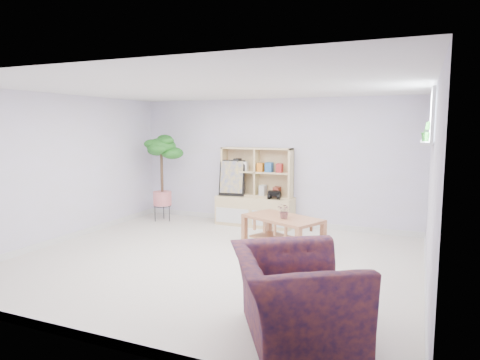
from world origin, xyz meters
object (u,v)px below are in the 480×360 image
at_px(coffee_table, 283,232).
at_px(floor_tree, 162,178).
at_px(storage_unit, 255,187).
at_px(armchair, 295,290).

distance_m(coffee_table, floor_tree, 3.00).
height_order(coffee_table, floor_tree, floor_tree).
relative_size(storage_unit, coffee_table, 1.24).
bearing_deg(floor_tree, coffee_table, -17.92).
height_order(storage_unit, floor_tree, floor_tree).
xyz_separation_m(storage_unit, armchair, (1.90, -3.92, -0.30)).
relative_size(coffee_table, armchair, 1.01).
height_order(storage_unit, armchair, storage_unit).
bearing_deg(armchair, coffee_table, -10.94).
bearing_deg(storage_unit, coffee_table, -52.77).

